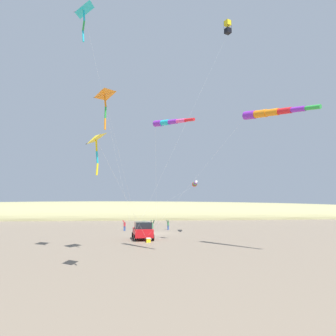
{
  "coord_description": "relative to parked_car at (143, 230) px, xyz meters",
  "views": [
    {
      "loc": [
        41.21,
        -4.05,
        3.29
      ],
      "look_at": [
        15.3,
        -0.39,
        6.68
      ],
      "focal_mm": 33.07,
      "sensor_mm": 36.0,
      "label": 1
    }
  ],
  "objects": [
    {
      "name": "ground_plane",
      "position": [
        -8.07,
        2.07,
        -0.95
      ],
      "size": [
        600.0,
        600.0,
        0.0
      ],
      "primitive_type": "plane",
      "color": "#756654"
    },
    {
      "name": "dune_ridge_grassy",
      "position": [
        -63.07,
        2.07,
        -0.95
      ],
      "size": [
        28.0,
        240.0,
        10.63
      ],
      "primitive_type": "ellipsoid",
      "color": "#938E60",
      "rests_on": "ground_plane"
    },
    {
      "name": "parked_car",
      "position": [
        0.0,
        0.0,
        0.0
      ],
      "size": [
        4.35,
        2.18,
        1.85
      ],
      "color": "red",
      "rests_on": "ground_plane"
    },
    {
      "name": "cooler_box",
      "position": [
        2.67,
        0.4,
        -0.74
      ],
      "size": [
        0.62,
        0.42,
        0.42
      ],
      "color": "yellow",
      "rests_on": "ground_plane"
    },
    {
      "name": "person_adult_flyer",
      "position": [
        -4.78,
        1.38,
        0.08
      ],
      "size": [
        0.66,
        0.59,
        1.89
      ],
      "color": "#B72833",
      "rests_on": "ground_plane"
    },
    {
      "name": "person_child_green_jacket",
      "position": [
        -12.3,
        0.93,
        -0.13
      ],
      "size": [
        0.48,
        0.38,
        1.51
      ],
      "color": "#8E6B9E",
      "rests_on": "ground_plane"
    },
    {
      "name": "person_child_grey_jacket",
      "position": [
        -14.16,
        4.72,
        -0.12
      ],
      "size": [
        0.54,
        0.55,
        1.53
      ],
      "color": "#335199",
      "rests_on": "ground_plane"
    },
    {
      "name": "person_bystander_far",
      "position": [
        -12.88,
        -1.87,
        -0.12
      ],
      "size": [
        0.44,
        0.52,
        1.53
      ],
      "color": "#335199",
      "rests_on": "ground_plane"
    },
    {
      "name": "kite_windsock_white_trailing",
      "position": [
        9.72,
        1.31,
        9.03
      ],
      "size": [
        8.91,
        2.71,
        10.49
      ],
      "color": "purple",
      "rests_on": "ground_plane"
    },
    {
      "name": "kite_windsock_teal_far_right",
      "position": [
        -9.29,
        7.86,
        5.76
      ],
      "size": [
        8.85,
        11.38,
        7.05
      ],
      "color": "red",
      "rests_on": "ground_plane"
    },
    {
      "name": "kite_windsock_yellow_midlevel",
      "position": [
        10.2,
        9.52,
        10.02
      ],
      "size": [
        12.36,
        11.71,
        11.68
      ],
      "color": "purple",
      "rests_on": "ground_plane"
    },
    {
      "name": "kite_delta_rainbow_low_near",
      "position": [
        10.0,
        -3.62,
        10.92
      ],
      "size": [
        11.48,
        4.18,
        12.32
      ],
      "color": "orange",
      "rests_on": "ground_plane"
    },
    {
      "name": "kite_delta_checkered_midright",
      "position": [
        16.45,
        -3.56,
        6.02
      ],
      "size": [
        14.25,
        4.58,
        7.4
      ],
      "color": "yellow",
      "rests_on": "ground_plane"
    },
    {
      "name": "kite_box_striped_overhead",
      "position": [
        7.65,
        7.14,
        18.79
      ],
      "size": [
        5.64,
        8.78,
        20.42
      ],
      "color": "yellow",
      "rests_on": "ground_plane"
    },
    {
      "name": "kite_delta_long_streamer_right",
      "position": [
        10.94,
        -5.29,
        17.12
      ],
      "size": [
        9.46,
        5.33,
        18.62
      ],
      "color": "#1EB7C6",
      "rests_on": "ground_plane"
    }
  ]
}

